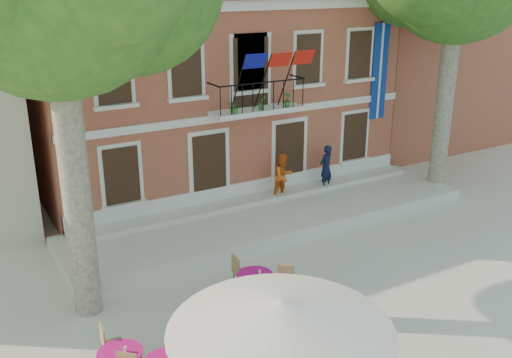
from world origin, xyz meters
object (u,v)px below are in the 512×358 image
object	(u,v)px
patio_umbrella	(281,316)
pedestrian_orange	(283,176)
pedestrian_navy	(326,167)
cafe_table_4	(255,287)

from	to	relation	value
patio_umbrella	pedestrian_orange	bearing A→B (deg)	57.06
patio_umbrella	pedestrian_navy	size ratio (longest dim) A/B	2.30
patio_umbrella	pedestrian_navy	world-z (taller)	patio_umbrella
patio_umbrella	pedestrian_orange	world-z (taller)	patio_umbrella
patio_umbrella	cafe_table_4	xyz separation A→B (m)	(1.89, 4.12, -2.09)
patio_umbrella	pedestrian_orange	xyz separation A→B (m)	(5.90, 9.11, -1.39)
pedestrian_orange	pedestrian_navy	bearing A→B (deg)	-4.28
patio_umbrella	pedestrian_orange	size ratio (longest dim) A/B	2.29
pedestrian_navy	pedestrian_orange	size ratio (longest dim) A/B	1.00
pedestrian_navy	patio_umbrella	bearing A→B (deg)	32.72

